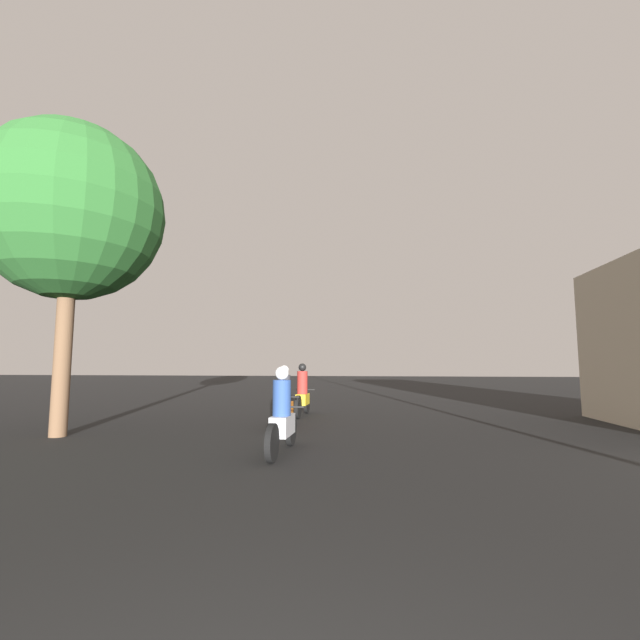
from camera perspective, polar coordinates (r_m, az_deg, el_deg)
The scene contains 4 objects.
motorcycle_silver at distance 7.79m, azimuth -5.06°, elevation -12.88°, with size 0.60×2.07×1.52m.
motorcycle_orange at distance 10.95m, azimuth -4.78°, elevation -10.86°, with size 0.60×1.85×1.54m.
motorcycle_yellow at distance 13.33m, azimuth -2.34°, elevation -9.93°, with size 0.60×2.12×1.60m.
street_tree at distance 11.59m, azimuth -30.20°, elevation 12.23°, with size 4.06×4.06×7.07m.
Camera 1 is at (0.33, -0.80, 1.54)m, focal length 24.00 mm.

